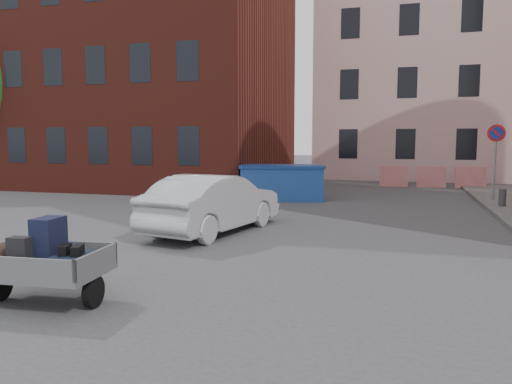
% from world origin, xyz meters
% --- Properties ---
extents(ground, '(120.00, 120.00, 0.00)m').
position_xyz_m(ground, '(0.00, 0.00, 0.00)').
color(ground, '#38383A').
rests_on(ground, ground).
extents(building_brick, '(12.00, 10.00, 14.00)m').
position_xyz_m(building_brick, '(-9.00, 13.00, 7.00)').
color(building_brick, '#591E16').
rests_on(building_brick, ground).
extents(building_pink, '(16.00, 8.00, 14.00)m').
position_xyz_m(building_pink, '(6.00, 22.00, 7.00)').
color(building_pink, '#D4A6A3').
rests_on(building_pink, ground).
extents(far_building, '(6.00, 6.00, 8.00)m').
position_xyz_m(far_building, '(-20.00, 22.00, 4.00)').
color(far_building, maroon).
rests_on(far_building, ground).
extents(no_parking_sign, '(0.60, 0.09, 2.65)m').
position_xyz_m(no_parking_sign, '(6.00, 9.48, 2.01)').
color(no_parking_sign, gray).
rests_on(no_parking_sign, sidewalk).
extents(barriers, '(4.70, 0.18, 1.00)m').
position_xyz_m(barriers, '(4.20, 15.00, 0.50)').
color(barriers, red).
rests_on(barriers, ground).
extents(trailer, '(1.69, 1.86, 1.20)m').
position_xyz_m(trailer, '(-1.77, -4.08, 0.61)').
color(trailer, black).
rests_on(trailer, ground).
extents(dumpster, '(3.39, 2.29, 1.30)m').
position_xyz_m(dumpster, '(-1.42, 8.44, 0.65)').
color(dumpster, '#224CA4').
rests_on(dumpster, ground).
extents(silver_car, '(2.32, 4.51, 1.41)m').
position_xyz_m(silver_car, '(-1.48, 1.58, 0.71)').
color(silver_car, '#A6A9AD').
rests_on(silver_car, ground).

